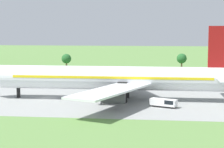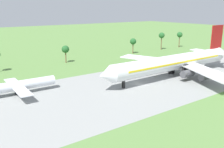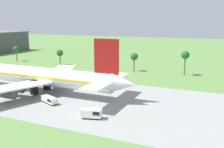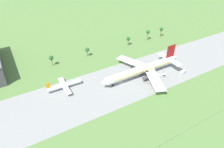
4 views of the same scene
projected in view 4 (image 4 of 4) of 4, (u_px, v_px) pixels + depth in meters
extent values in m
plane|color=#5B8442|center=(121.00, 82.00, 143.85)|extent=(600.00, 600.00, 0.00)
cube|color=gray|center=(121.00, 82.00, 143.85)|extent=(320.00, 44.00, 0.02)
cylinder|color=white|center=(141.00, 70.00, 147.59)|extent=(58.39, 5.93, 5.93)
cone|color=white|center=(104.00, 82.00, 134.60)|extent=(4.74, 5.81, 5.81)
cone|color=white|center=(174.00, 58.00, 160.87)|extent=(7.41, 5.63, 5.63)
cube|color=yellow|center=(141.00, 69.00, 147.34)|extent=(49.63, 6.05, 0.59)
cube|color=maroon|center=(171.00, 51.00, 154.31)|extent=(7.71, 0.50, 10.08)
cube|color=white|center=(170.00, 59.00, 158.48)|extent=(5.34, 23.72, 0.30)
cube|color=white|center=(155.00, 79.00, 139.21)|extent=(17.24, 27.87, 0.44)
cube|color=white|center=(133.00, 62.00, 158.41)|extent=(17.24, 27.87, 0.44)
cylinder|color=#4C4C51|center=(146.00, 78.00, 143.84)|extent=(5.34, 2.67, 2.67)
cylinder|color=#4C4C51|center=(154.00, 81.00, 140.60)|extent=(5.34, 2.67, 2.67)
cylinder|color=#4C4C51|center=(135.00, 68.00, 153.98)|extent=(5.34, 2.67, 2.67)
cylinder|color=#4C4C51|center=(133.00, 64.00, 159.19)|extent=(5.34, 2.67, 2.67)
cube|color=black|center=(113.00, 83.00, 139.25)|extent=(0.70, 0.90, 4.97)
cube|color=black|center=(147.00, 74.00, 148.22)|extent=(2.40, 1.20, 4.97)
cube|color=black|center=(142.00, 70.00, 152.86)|extent=(2.40, 1.20, 4.97)
cylinder|color=silver|center=(64.00, 85.00, 136.52)|extent=(23.44, 3.54, 2.99)
cube|color=orange|center=(48.00, 86.00, 130.33)|extent=(2.70, 0.30, 4.19)
cube|color=silver|center=(64.00, 86.00, 136.69)|extent=(4.08, 21.11, 0.24)
cube|color=black|center=(65.00, 87.00, 137.33)|extent=(1.26, 2.72, 2.84)
cube|color=black|center=(161.00, 76.00, 150.00)|extent=(5.49, 3.68, 0.40)
cube|color=white|center=(161.00, 75.00, 149.45)|extent=(6.42, 4.22, 1.51)
cube|color=black|center=(164.00, 75.00, 149.50)|extent=(2.77, 2.71, 0.90)
cube|color=black|center=(183.00, 73.00, 153.13)|extent=(4.54, 2.80, 0.40)
cube|color=white|center=(183.00, 72.00, 152.44)|extent=(5.31, 3.18, 2.03)
cube|color=black|center=(184.00, 71.00, 153.06)|extent=(2.19, 2.41, 0.90)
cylinder|color=gray|center=(160.00, 146.00, 99.13)|extent=(0.10, 0.10, 2.10)
cylinder|color=gray|center=(166.00, 142.00, 100.78)|extent=(0.10, 0.10, 2.10)
cylinder|color=gray|center=(171.00, 139.00, 102.42)|extent=(0.10, 0.10, 2.10)
cylinder|color=gray|center=(177.00, 136.00, 104.07)|extent=(0.10, 0.10, 2.10)
cylinder|color=gray|center=(183.00, 133.00, 105.71)|extent=(0.10, 0.10, 2.10)
cylinder|color=gray|center=(188.00, 130.00, 107.36)|extent=(0.10, 0.10, 2.10)
cylinder|color=gray|center=(193.00, 127.00, 109.00)|extent=(0.10, 0.10, 2.10)
cylinder|color=gray|center=(198.00, 124.00, 110.65)|extent=(0.10, 0.10, 2.10)
cylinder|color=gray|center=(203.00, 121.00, 112.29)|extent=(0.10, 0.10, 2.10)
cylinder|color=gray|center=(208.00, 118.00, 113.94)|extent=(0.10, 0.10, 2.10)
cylinder|color=gray|center=(212.00, 116.00, 115.58)|extent=(0.10, 0.10, 2.10)
cylinder|color=gray|center=(217.00, 113.00, 117.23)|extent=(0.10, 0.10, 2.10)
cylinder|color=gray|center=(221.00, 111.00, 118.87)|extent=(0.10, 0.10, 2.10)
cylinder|color=gray|center=(178.00, 134.00, 103.49)|extent=(80.00, 0.06, 0.06)
cylinder|color=gray|center=(171.00, 140.00, 102.03)|extent=(0.08, 0.08, 1.60)
cube|color=white|center=(171.00, 140.00, 101.68)|extent=(0.44, 0.03, 0.56)
cylinder|color=brown|center=(52.00, 62.00, 160.38)|extent=(0.56, 0.56, 6.81)
sphere|color=#235B28|center=(51.00, 58.00, 158.10)|extent=(3.60, 3.60, 3.60)
cylinder|color=brown|center=(148.00, 36.00, 199.82)|extent=(0.56, 0.56, 8.49)
sphere|color=#235B28|center=(148.00, 32.00, 197.07)|extent=(3.60, 3.60, 3.60)
cylinder|color=brown|center=(87.00, 53.00, 173.38)|extent=(0.56, 0.56, 6.01)
sphere|color=#235B28|center=(87.00, 50.00, 171.33)|extent=(3.60, 3.60, 3.60)
cylinder|color=brown|center=(128.00, 42.00, 190.74)|extent=(0.56, 0.56, 6.47)
sphere|color=#235B28|center=(128.00, 39.00, 188.56)|extent=(3.60, 3.60, 3.60)
cylinder|color=brown|center=(161.00, 33.00, 207.13)|extent=(0.56, 0.56, 7.82)
sphere|color=#235B28|center=(161.00, 29.00, 204.56)|extent=(3.60, 3.60, 3.60)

